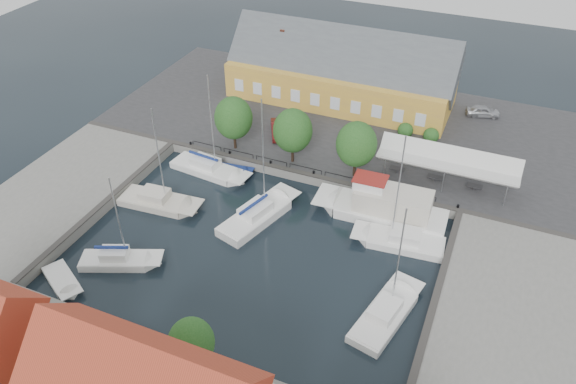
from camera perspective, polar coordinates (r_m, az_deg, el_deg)
The scene contains 19 objects.
ground at distance 52.60m, azimuth -2.56°, elevation -4.90°, with size 140.00×140.00×0.00m, color black.
north_quay at distance 69.92m, azimuth 5.47°, elevation 6.99°, with size 56.00×26.00×1.00m, color #2D2D30.
west_quay at distance 62.04m, azimuth -22.14°, elevation -0.08°, with size 12.00×24.00×1.00m, color slate.
east_quay at distance 48.04m, azimuth 21.43°, elevation -12.36°, with size 12.00×24.00×1.00m, color slate.
quay_edge_fittings at distance 55.24m, azimuth -0.49°, elevation -1.08°, with size 56.00×24.72×0.40m.
warehouse at distance 73.40m, azimuth 5.04°, elevation 11.95°, with size 28.56×14.00×9.55m.
tent_canopy at distance 58.88m, azimuth 16.00°, elevation 3.09°, with size 14.00×4.00×2.83m.
quay_trees at distance 59.32m, azimuth 0.48°, elevation 6.26°, with size 18.20×4.20×6.30m.
car_silver at distance 73.79m, azimuth 19.21°, elevation 7.76°, with size 1.64×4.08×1.39m, color #AAACB2.
car_red at distance 65.79m, azimuth -1.00°, elevation 6.38°, with size 1.59×4.55×1.50m, color #5E1615.
center_sailboat at distance 54.78m, azimuth -3.04°, elevation -2.44°, with size 5.46×10.01×13.24m.
trawler at distance 55.38m, azimuth 9.85°, elevation -1.67°, with size 13.33×4.37×5.00m.
east_boat_a at distance 52.95m, azimuth 11.33°, elevation -5.02°, with size 8.77×3.60×12.07m.
east_boat_c at distance 46.45m, azimuth 9.90°, elevation -12.19°, with size 4.51×9.01×11.10m.
west_boat_a at distance 61.84m, azimuth -8.04°, elevation 2.21°, with size 9.58×3.64×12.29m.
west_boat_b at distance 58.02m, azimuth -12.98°, elevation -1.07°, with size 8.76×3.56×11.64m.
west_boat_d at distance 52.20m, azimuth -16.73°, elevation -6.77°, with size 7.50×4.80×9.95m.
launch_sw at distance 52.18m, azimuth -21.92°, elevation -8.47°, with size 5.29×4.08×0.98m.
launch_nw at distance 61.60m, azimuth -5.69°, elevation 2.05°, with size 4.63×2.28×0.88m.
Camera 1 is at (17.50, -35.40, 34.74)m, focal length 35.00 mm.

